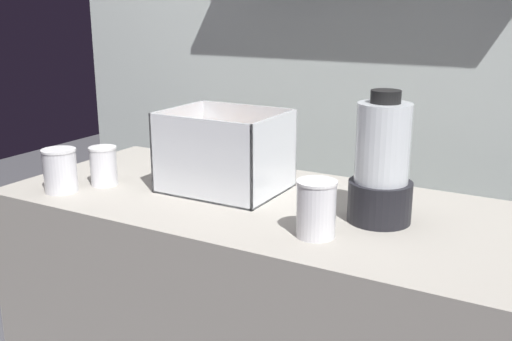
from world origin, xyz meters
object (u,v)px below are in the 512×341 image
carrot_display_bin (225,165)px  blender_pitcher (382,167)px  juice_cup_orange_far_left (60,173)px  juice_cup_carrot_left (104,168)px  juice_cup_mango_middle (316,211)px

carrot_display_bin → blender_pitcher: 0.47m
juice_cup_orange_far_left → juice_cup_carrot_left: (0.06, 0.11, -0.00)m
juice_cup_orange_far_left → juice_cup_carrot_left: size_ratio=1.08×
blender_pitcher → juice_cup_carrot_left: blender_pitcher is taller
carrot_display_bin → blender_pitcher: size_ratio=1.01×
blender_pitcher → juice_cup_mango_middle: (-0.09, -0.17, -0.08)m
blender_pitcher → juice_cup_mango_middle: 0.21m
blender_pitcher → juice_cup_orange_far_left: 0.89m
carrot_display_bin → juice_cup_carrot_left: carrot_display_bin is taller
blender_pitcher → juice_cup_orange_far_left: (-0.86, -0.21, -0.08)m
carrot_display_bin → blender_pitcher: bearing=-3.6°
juice_cup_carrot_left → juice_cup_mango_middle: 0.70m
juice_cup_mango_middle → carrot_display_bin: bearing=151.7°
juice_cup_orange_far_left → blender_pitcher: bearing=13.9°
carrot_display_bin → juice_cup_mango_middle: (0.37, -0.20, -0.01)m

